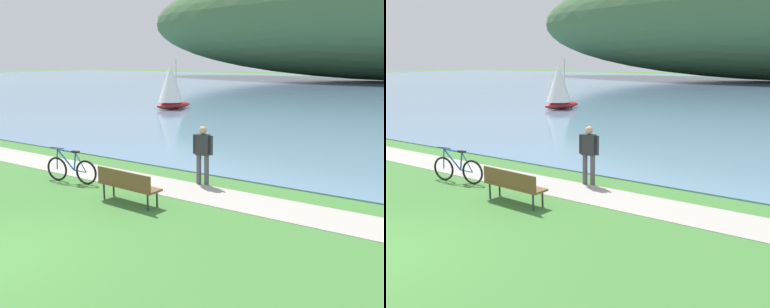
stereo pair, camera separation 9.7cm
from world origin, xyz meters
TOP-DOWN VIEW (x-y plane):
  - shoreline_path at (0.00, 5.48)m, footprint 60.00×1.50m
  - park_bench_near_camera at (0.02, 3.72)m, footprint 1.82×0.58m
  - bicycle_leaning_near_bench at (-2.67, 4.27)m, footprint 1.75×0.37m
  - person_at_shoreline at (0.65, 6.23)m, footprint 0.60×0.28m
  - sailboat_nearest_to_shore at (-11.37, 20.91)m, footprint 2.14×3.04m

SIDE VIEW (x-z plane):
  - shoreline_path at x=0.00m, z-range 0.00..0.01m
  - bicycle_leaning_near_bench at x=-2.67m, z-range -0.11..0.90m
  - park_bench_near_camera at x=0.02m, z-range 0.08..0.96m
  - person_at_shoreline at x=0.65m, z-range 0.12..1.83m
  - sailboat_nearest_to_shore at x=-11.37m, z-range -0.06..3.38m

